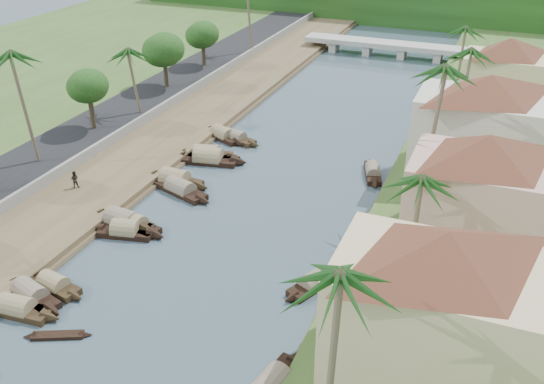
% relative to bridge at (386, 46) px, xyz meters
% --- Properties ---
extents(ground, '(220.00, 220.00, 0.00)m').
position_rel_bridge_xyz_m(ground, '(-0.00, -72.00, -1.72)').
color(ground, '#3C4E5A').
rests_on(ground, ground).
extents(left_bank, '(10.00, 180.00, 0.80)m').
position_rel_bridge_xyz_m(left_bank, '(-16.00, -52.00, -1.32)').
color(left_bank, brown).
rests_on(left_bank, ground).
extents(right_bank, '(16.00, 180.00, 1.20)m').
position_rel_bridge_xyz_m(right_bank, '(19.00, -52.00, -1.12)').
color(right_bank, '#365221').
rests_on(right_bank, ground).
extents(road, '(8.00, 180.00, 1.40)m').
position_rel_bridge_xyz_m(road, '(-24.50, -52.00, -1.02)').
color(road, black).
rests_on(road, ground).
extents(retaining_wall, '(0.40, 180.00, 1.10)m').
position_rel_bridge_xyz_m(retaining_wall, '(-20.20, -52.00, -0.37)').
color(retaining_wall, gray).
rests_on(retaining_wall, left_bank).
extents(treeline, '(120.00, 14.00, 8.00)m').
position_rel_bridge_xyz_m(treeline, '(-0.00, 28.00, 2.28)').
color(treeline, '#193B10').
rests_on(treeline, ground).
extents(bridge, '(28.00, 4.00, 2.40)m').
position_rel_bridge_xyz_m(bridge, '(0.00, 0.00, 0.00)').
color(bridge, '#A3A499').
rests_on(bridge, ground).
extents(building_near, '(14.85, 14.85, 10.20)m').
position_rel_bridge_xyz_m(building_near, '(18.99, -74.00, 4.66)').
color(building_near, beige).
rests_on(building_near, right_bank).
extents(building_mid, '(14.11, 14.11, 9.70)m').
position_rel_bridge_xyz_m(building_mid, '(19.99, -58.00, 4.41)').
color(building_mid, '#C99B8E').
rests_on(building_mid, right_bank).
extents(building_far, '(15.59, 15.59, 10.20)m').
position_rel_bridge_xyz_m(building_far, '(18.99, -44.00, 4.66)').
color(building_far, beige).
rests_on(building_far, right_bank).
extents(building_distant, '(12.62, 12.62, 9.20)m').
position_rel_bridge_xyz_m(building_distant, '(19.99, -24.00, 4.16)').
color(building_distant, beige).
rests_on(building_distant, right_bank).
extents(sampan_2, '(7.53, 2.06, 2.00)m').
position_rel_bridge_xyz_m(sampan_2, '(-9.62, -77.80, -1.31)').
color(sampan_2, black).
rests_on(sampan_2, ground).
extents(sampan_3, '(7.65, 3.64, 2.05)m').
position_rel_bridge_xyz_m(sampan_3, '(-9.81, -76.13, -1.31)').
color(sampan_3, black).
rests_on(sampan_3, ground).
extents(sampan_4, '(6.53, 2.54, 1.87)m').
position_rel_bridge_xyz_m(sampan_4, '(-9.01, -74.50, -1.32)').
color(sampan_4, black).
rests_on(sampan_4, ground).
extents(sampan_5, '(6.95, 3.10, 2.17)m').
position_rel_bridge_xyz_m(sampan_5, '(-8.34, -65.86, -1.31)').
color(sampan_5, black).
rests_on(sampan_5, ground).
extents(sampan_6, '(8.25, 2.88, 2.39)m').
position_rel_bridge_xyz_m(sampan_6, '(-9.58, -64.62, -1.30)').
color(sampan_6, black).
rests_on(sampan_6, ground).
extents(sampan_7, '(8.33, 3.34, 2.18)m').
position_rel_bridge_xyz_m(sampan_7, '(-8.61, -64.63, -1.31)').
color(sampan_7, black).
rests_on(sampan_7, ground).
extents(sampan_8, '(8.06, 2.40, 2.44)m').
position_rel_bridge_xyz_m(sampan_8, '(-9.27, -55.69, -1.30)').
color(sampan_8, black).
rests_on(sampan_8, ground).
extents(sampan_9, '(8.62, 4.34, 2.17)m').
position_rel_bridge_xyz_m(sampan_9, '(-7.78, -57.19, -1.31)').
color(sampan_9, black).
rests_on(sampan_9, ground).
extents(sampan_10, '(8.27, 3.52, 2.23)m').
position_rel_bridge_xyz_m(sampan_10, '(-9.23, -48.84, -1.31)').
color(sampan_10, black).
rests_on(sampan_10, ground).
extents(sampan_11, '(9.14, 3.61, 2.52)m').
position_rel_bridge_xyz_m(sampan_11, '(-8.49, -49.78, -1.30)').
color(sampan_11, black).
rests_on(sampan_11, ground).
extents(sampan_12, '(7.87, 3.56, 1.90)m').
position_rel_bridge_xyz_m(sampan_12, '(-8.38, -43.27, -1.32)').
color(sampan_12, black).
rests_on(sampan_12, ground).
extents(sampan_13, '(7.75, 4.72, 2.14)m').
position_rel_bridge_xyz_m(sampan_13, '(-10.00, -43.16, -1.31)').
color(sampan_13, black).
rests_on(sampan_13, ground).
extents(sampan_15, '(3.84, 6.44, 1.80)m').
position_rel_bridge_xyz_m(sampan_15, '(9.33, -66.89, -1.32)').
color(sampan_15, black).
rests_on(sampan_15, ground).
extents(sampan_16, '(3.47, 7.12, 1.79)m').
position_rel_bridge_xyz_m(sampan_16, '(9.01, -46.25, -1.32)').
color(sampan_16, black).
rests_on(sampan_16, ground).
extents(canoe_1, '(4.71, 2.73, 0.78)m').
position_rel_bridge_xyz_m(canoe_1, '(-5.23, -78.78, -1.62)').
color(canoe_1, black).
rests_on(canoe_1, ground).
extents(canoe_2, '(5.15, 1.17, 0.74)m').
position_rel_bridge_xyz_m(canoe_2, '(-7.75, -48.11, -1.62)').
color(canoe_2, black).
rests_on(canoe_2, ground).
extents(palm_0, '(3.20, 3.20, 13.55)m').
position_rel_bridge_xyz_m(palm_0, '(15.00, -82.29, 11.15)').
color(palm_0, '#6E5F49').
rests_on(palm_0, ground).
extents(palm_1, '(3.20, 3.20, 9.70)m').
position_rel_bridge_xyz_m(palm_1, '(16.00, -64.06, 7.45)').
color(palm_1, '#6E5F49').
rests_on(palm_1, ground).
extents(palm_2, '(3.20, 3.20, 14.53)m').
position_rel_bridge_xyz_m(palm_2, '(15.00, -52.89, 12.10)').
color(palm_2, '#6E5F49').
rests_on(palm_2, ground).
extents(palm_3, '(3.20, 3.20, 11.42)m').
position_rel_bridge_xyz_m(palm_3, '(16.00, -34.32, 9.11)').
color(palm_3, '#6E5F49').
rests_on(palm_3, ground).
extents(palm_5, '(3.20, 3.20, 12.92)m').
position_rel_bridge_xyz_m(palm_5, '(-24.00, -58.71, 10.76)').
color(palm_5, '#6E5F49').
rests_on(palm_5, ground).
extents(palm_6, '(3.20, 3.20, 9.38)m').
position_rel_bridge_xyz_m(palm_6, '(-22.00, -42.44, 7.34)').
color(palm_6, '#6E5F49').
rests_on(palm_6, ground).
extents(palm_7, '(3.20, 3.20, 10.24)m').
position_rel_bridge_xyz_m(palm_7, '(14.00, -18.33, 7.97)').
color(palm_7, '#6E5F49').
rests_on(palm_7, ground).
extents(tree_3, '(4.57, 4.57, 7.03)m').
position_rel_bridge_xyz_m(tree_3, '(-24.00, -48.93, 4.73)').
color(tree_3, '#443827').
rests_on(tree_3, ground).
extents(tree_4, '(5.44, 5.44, 7.43)m').
position_rel_bridge_xyz_m(tree_4, '(-24.00, -32.24, 4.80)').
color(tree_4, '#443827').
rests_on(tree_4, ground).
extents(tree_5, '(4.78, 4.78, 6.68)m').
position_rel_bridge_xyz_m(tree_5, '(-24.00, -20.90, 4.32)').
color(tree_5, '#443827').
rests_on(tree_5, ground).
extents(tree_6, '(5.03, 5.03, 7.42)m').
position_rel_bridge_xyz_m(tree_6, '(24.00, -43.13, 4.75)').
color(tree_6, '#443827').
rests_on(tree_6, ground).
extents(person_far, '(1.04, 0.94, 1.74)m').
position_rel_bridge_xyz_m(person_far, '(-17.19, -61.24, -0.05)').
color(person_far, '#2B261E').
rests_on(person_far, left_bank).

